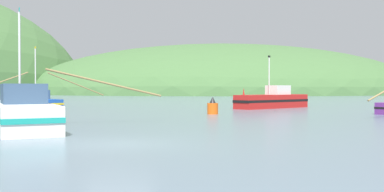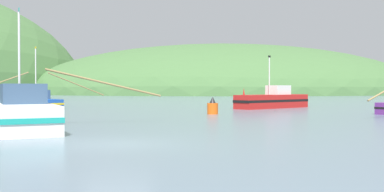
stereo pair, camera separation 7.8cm
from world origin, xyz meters
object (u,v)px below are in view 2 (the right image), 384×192
at_px(fishing_boat_red, 273,100).
at_px(fishing_boat_white, 21,112).
at_px(fishing_boat_blue, 39,102).
at_px(channel_buoy, 213,107).

distance_m(fishing_boat_red, fishing_boat_white, 28.46).
distance_m(fishing_boat_blue, fishing_boat_red, 24.27).
bearing_deg(channel_buoy, fishing_boat_red, 57.64).
bearing_deg(channel_buoy, fishing_boat_white, -132.84).
bearing_deg(fishing_boat_white, channel_buoy, -67.67).
xyz_separation_m(fishing_boat_blue, channel_buoy, (17.44, -11.40, -0.06)).
height_order(fishing_boat_red, fishing_boat_white, fishing_boat_white).
distance_m(fishing_boat_blue, fishing_boat_white, 23.96).
height_order(fishing_boat_blue, channel_buoy, fishing_boat_blue).
height_order(fishing_boat_blue, fishing_boat_white, fishing_boat_white).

